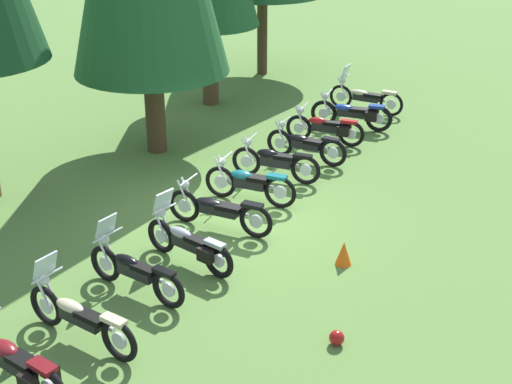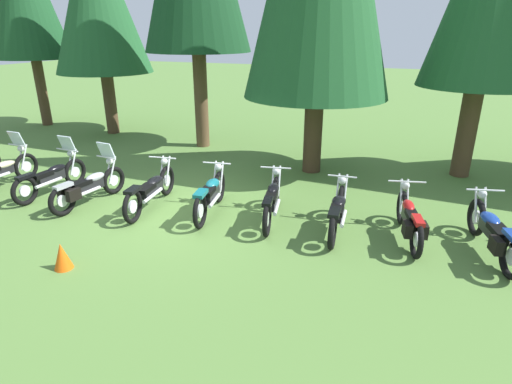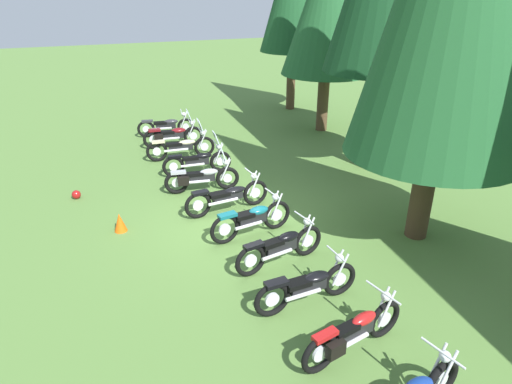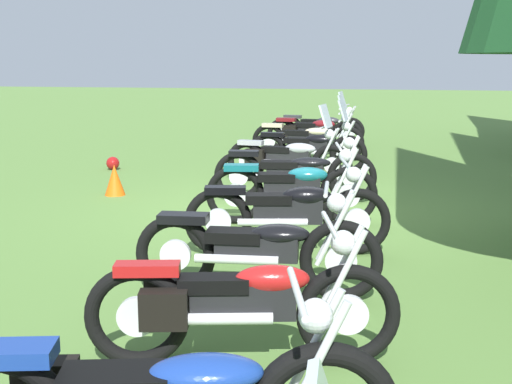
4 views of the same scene
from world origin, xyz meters
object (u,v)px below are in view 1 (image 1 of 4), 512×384
object	(u,v)px
motorcycle_1	(15,363)
motorcycle_2	(79,317)
motorcycle_5	(219,210)
motorcycle_11	(365,97)
motorcycle_3	(134,271)
motorcycle_10	(353,113)
motorcycle_4	(190,243)
motorcycle_9	(326,128)
motorcycle_8	(306,145)
motorcycle_6	(249,183)
traffic_cone	(344,253)
dropped_helmet	(337,338)
motorcycle_7	(275,162)

from	to	relation	value
motorcycle_1	motorcycle_2	xyz separation A→B (m)	(1.35, 0.06, -0.01)
motorcycle_5	motorcycle_11	bearing A→B (deg)	-92.58
motorcycle_1	motorcycle_11	bearing A→B (deg)	-81.35
motorcycle_3	motorcycle_10	bearing A→B (deg)	-84.33
motorcycle_3	motorcycle_4	bearing A→B (deg)	-96.78
motorcycle_5	motorcycle_9	xyz separation A→B (m)	(5.64, 0.38, -0.00)
motorcycle_11	motorcycle_8	bearing A→B (deg)	91.22
motorcycle_6	traffic_cone	size ratio (longest dim) A/B	4.57
motorcycle_1	motorcycle_4	distance (m)	4.25
motorcycle_8	motorcycle_9	bearing A→B (deg)	-88.96
motorcycle_11	dropped_helmet	xyz separation A→B (m)	(-10.95, -4.48, -0.35)
motorcycle_6	traffic_cone	world-z (taller)	motorcycle_6
motorcycle_4	motorcycle_11	size ratio (longest dim) A/B	0.94
motorcycle_1	motorcycle_3	distance (m)	2.93
motorcycle_11	motorcycle_6	bearing A→B (deg)	90.13
motorcycle_2	traffic_cone	xyz separation A→B (m)	(4.45, -2.52, -0.23)
motorcycle_4	motorcycle_3	bearing A→B (deg)	87.39
motorcycle_3	motorcycle_6	bearing A→B (deg)	-82.84
motorcycle_2	motorcycle_10	bearing A→B (deg)	-83.99
motorcycle_1	motorcycle_7	distance (m)	8.59
motorcycle_5	motorcycle_7	world-z (taller)	motorcycle_5
motorcycle_1	motorcycle_2	distance (m)	1.35
motorcycle_5	motorcycle_9	distance (m)	5.65
motorcycle_9	dropped_helmet	world-z (taller)	motorcycle_9
motorcycle_1	motorcycle_5	distance (m)	5.75
motorcycle_1	motorcycle_9	xyz separation A→B (m)	(11.37, 0.76, -0.03)
motorcycle_4	motorcycle_8	bearing A→B (deg)	-76.41
motorcycle_1	motorcycle_10	xyz separation A→B (m)	(12.82, 0.66, -0.01)
motorcycle_3	motorcycle_11	distance (m)	11.50
motorcycle_2	motorcycle_11	bearing A→B (deg)	-82.90
motorcycle_9	motorcycle_10	size ratio (longest dim) A/B	0.93
motorcycle_6	motorcycle_7	xyz separation A→B (m)	(1.39, 0.16, -0.01)
motorcycle_8	motorcycle_11	bearing A→B (deg)	-89.31
motorcycle_2	motorcycle_4	bearing A→B (deg)	-87.71
motorcycle_10	motorcycle_11	world-z (taller)	motorcycle_11
motorcycle_9	motorcycle_11	xyz separation A→B (m)	(3.03, 0.24, 0.02)
motorcycle_10	motorcycle_11	distance (m)	1.61
motorcycle_2	motorcycle_6	size ratio (longest dim) A/B	1.10
motorcycle_3	motorcycle_2	bearing A→B (deg)	100.64
motorcycle_5	motorcycle_4	bearing A→B (deg)	96.91
motorcycle_4	motorcycle_1	bearing A→B (deg)	97.76
motorcycle_4	motorcycle_6	xyz separation A→B (m)	(2.93, 0.52, 0.02)
motorcycle_1	motorcycle_8	distance (m)	10.00
motorcycle_8	dropped_helmet	size ratio (longest dim) A/B	8.77
motorcycle_7	dropped_helmet	bearing A→B (deg)	118.24
motorcycle_4	traffic_cone	distance (m)	2.94
motorcycle_9	motorcycle_11	world-z (taller)	motorcycle_11
dropped_helmet	motorcycle_8	bearing A→B (deg)	32.22
motorcycle_2	traffic_cone	bearing A→B (deg)	-116.56
motorcycle_11	motorcycle_10	bearing A→B (deg)	98.42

